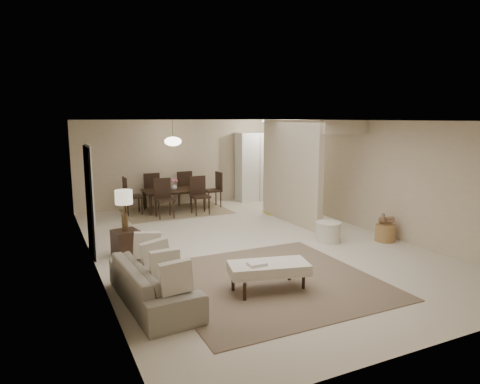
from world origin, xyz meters
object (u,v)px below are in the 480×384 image
ottoman_bench (269,268)px  wicker_basket (385,233)px  side_table (126,243)px  round_pouf (328,232)px  sofa (154,283)px  dining_table (175,200)px  pantry_cabinet (256,167)px

ottoman_bench → wicker_basket: 3.68m
ottoman_bench → side_table: bearing=135.3°
round_pouf → wicker_basket: bearing=-23.9°
sofa → ottoman_bench: bearing=-104.1°
wicker_basket → sofa: bearing=-169.9°
side_table → dining_table: bearing=59.9°
sofa → wicker_basket: (5.13, 0.92, -0.11)m
ottoman_bench → round_pouf: (2.37, 1.70, -0.13)m
pantry_cabinet → ottoman_bench: bearing=-115.9°
side_table → round_pouf: size_ratio=0.92×
sofa → side_table: bearing=-5.1°
wicker_basket → pantry_cabinet: bearing=93.6°
pantry_cabinet → ottoman_bench: (-3.14, -6.45, -0.71)m
ottoman_bench → wicker_basket: bearing=32.7°
wicker_basket → dining_table: size_ratio=0.25×
sofa → pantry_cabinet: bearing=-41.8°
side_table → wicker_basket: 5.27m
side_table → wicker_basket: (5.08, -1.37, -0.07)m
round_pouf → wicker_basket: size_ratio=1.28×
sofa → ottoman_bench: sofa is taller
sofa → wicker_basket: size_ratio=4.82×
wicker_basket → dining_table: bearing=123.0°
side_table → dining_table: 3.95m
dining_table → sofa: bearing=-109.4°
ottoman_bench → dining_table: bearing=99.9°
sofa → side_table: (0.05, 2.29, -0.05)m
sofa → dining_table: 6.05m
round_pouf → ottoman_bench: bearing=-144.3°
side_table → sofa: bearing=-91.3°
pantry_cabinet → side_table: 6.18m
sofa → side_table: 2.29m
ottoman_bench → side_table: 3.05m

